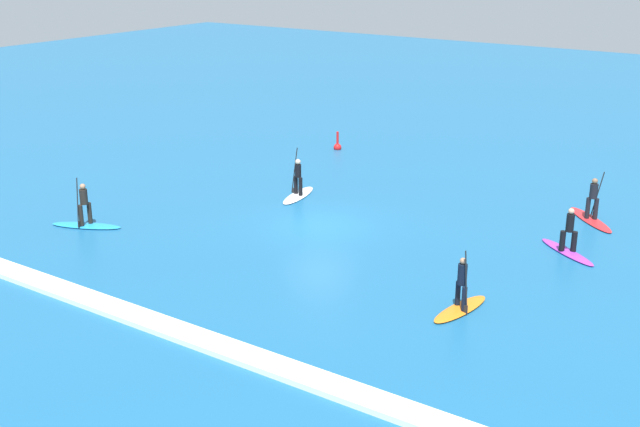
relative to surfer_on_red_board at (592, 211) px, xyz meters
The scene contains 8 objects.
ground_plane 11.20m from the surfer_on_red_board, 142.70° to the right, with size 120.00×120.00×0.00m, color #195684.
surfer_on_red_board is the anchor object (origin of this frame).
surfer_on_white_board 12.61m from the surfer_on_red_board, 160.81° to the right, with size 1.32×2.95×2.22m.
surfer_on_purple_board 4.15m from the surfer_on_red_board, 84.73° to the right, with size 2.77×2.17×1.75m.
surfer_on_orange_board 10.88m from the surfer_on_red_board, 94.15° to the right, with size 1.08×2.73×2.10m.
surfer_on_blue_board 20.65m from the surfer_on_red_board, 143.53° to the right, with size 2.99×1.89×2.10m.
marker_buoy 15.64m from the surfer_on_red_board, 165.21° to the left, with size 0.44×0.44×1.10m.
wave_crest 19.20m from the surfer_on_red_board, 117.63° to the right, with size 24.41×0.90×0.18m, color white.
Camera 1 is at (17.46, -25.47, 11.07)m, focal length 45.36 mm.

